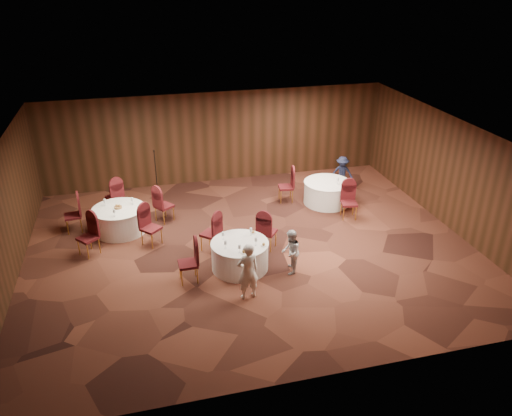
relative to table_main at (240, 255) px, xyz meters
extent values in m
plane|color=black|center=(0.51, 0.93, -0.38)|extent=(12.00, 12.00, 0.00)
plane|color=silver|center=(0.51, 0.93, 2.82)|extent=(12.00, 12.00, 0.00)
plane|color=black|center=(0.51, 5.93, 1.22)|extent=(12.00, 0.00, 12.00)
plane|color=black|center=(0.51, -4.07, 1.22)|extent=(12.00, 0.00, 12.00)
plane|color=black|center=(-5.49, 0.93, 1.22)|extent=(0.00, 10.00, 10.00)
plane|color=black|center=(6.51, 0.93, 1.22)|extent=(0.00, 10.00, 10.00)
cylinder|color=white|center=(0.00, 0.00, -0.02)|extent=(1.44, 1.44, 0.72)
cylinder|color=white|center=(0.00, 0.00, 0.35)|extent=(1.47, 1.47, 0.03)
cylinder|color=white|center=(-2.96, 2.80, -0.02)|extent=(1.48, 1.48, 0.72)
cylinder|color=white|center=(-2.96, 2.80, 0.35)|extent=(1.51, 1.51, 0.03)
cylinder|color=white|center=(3.60, 3.13, -0.02)|extent=(1.49, 1.49, 0.72)
cylinder|color=white|center=(3.60, 3.13, 0.35)|extent=(1.52, 1.52, 0.03)
cylinder|color=silver|center=(0.37, 0.31, 0.37)|extent=(0.06, 0.06, 0.01)
cylinder|color=silver|center=(0.37, 0.31, 0.43)|extent=(0.01, 0.01, 0.11)
cone|color=silver|center=(0.37, 0.31, 0.53)|extent=(0.08, 0.08, 0.10)
cylinder|color=silver|center=(-0.10, -0.45, 0.37)|extent=(0.06, 0.06, 0.01)
cylinder|color=silver|center=(-0.10, -0.45, 0.43)|extent=(0.01, 0.01, 0.11)
cone|color=silver|center=(-0.10, -0.45, 0.53)|extent=(0.08, 0.08, 0.10)
cylinder|color=silver|center=(-0.39, -0.18, 0.37)|extent=(0.06, 0.06, 0.01)
cylinder|color=silver|center=(-0.39, -0.18, 0.43)|extent=(0.01, 0.01, 0.11)
cone|color=silver|center=(-0.39, -0.18, 0.53)|extent=(0.08, 0.08, 0.10)
cylinder|color=silver|center=(0.37, -0.21, 0.37)|extent=(0.06, 0.06, 0.01)
cylinder|color=silver|center=(0.37, -0.21, 0.43)|extent=(0.01, 0.01, 0.11)
cone|color=silver|center=(0.37, -0.21, 0.53)|extent=(0.08, 0.08, 0.10)
cylinder|color=silver|center=(-0.37, 0.27, 0.37)|extent=(0.06, 0.06, 0.01)
cylinder|color=silver|center=(-0.37, 0.27, 0.43)|extent=(0.01, 0.01, 0.11)
cone|color=silver|center=(-0.37, 0.27, 0.53)|extent=(0.08, 0.08, 0.10)
cylinder|color=white|center=(-0.01, -0.50, 0.37)|extent=(0.15, 0.15, 0.01)
sphere|color=#9E6B33|center=(-0.01, -0.50, 0.41)|extent=(0.08, 0.08, 0.08)
cylinder|color=white|center=(0.55, -0.29, 0.37)|extent=(0.15, 0.15, 0.01)
sphere|color=#9E6B33|center=(0.55, -0.29, 0.41)|extent=(0.08, 0.08, 0.08)
cylinder|color=white|center=(0.45, 0.39, 0.37)|extent=(0.15, 0.15, 0.01)
sphere|color=#9E6B33|center=(0.45, 0.39, 0.41)|extent=(0.08, 0.08, 0.08)
cylinder|color=silver|center=(-2.55, 2.96, 0.37)|extent=(0.06, 0.06, 0.01)
cylinder|color=silver|center=(-2.55, 2.96, 0.43)|extent=(0.01, 0.01, 0.11)
cone|color=silver|center=(-2.55, 2.96, 0.53)|extent=(0.08, 0.08, 0.10)
cylinder|color=silver|center=(-3.32, 3.05, 0.37)|extent=(0.06, 0.06, 0.01)
cylinder|color=silver|center=(-3.32, 3.05, 0.43)|extent=(0.01, 0.01, 0.11)
cone|color=silver|center=(-3.32, 3.05, 0.53)|extent=(0.08, 0.08, 0.10)
cylinder|color=silver|center=(-3.05, 2.31, 0.37)|extent=(0.06, 0.06, 0.01)
cylinder|color=silver|center=(-3.05, 2.31, 0.43)|extent=(0.01, 0.01, 0.11)
cone|color=silver|center=(-3.05, 2.31, 0.53)|extent=(0.08, 0.08, 0.10)
cylinder|color=brown|center=(-2.96, 2.80, 0.39)|extent=(0.22, 0.22, 0.06)
sphere|color=#9E6B33|center=(-2.99, 2.82, 0.45)|extent=(0.07, 0.07, 0.07)
sphere|color=#9E6B33|center=(-2.92, 2.78, 0.45)|extent=(0.07, 0.07, 0.07)
cylinder|color=silver|center=(3.85, 2.90, 0.37)|extent=(0.06, 0.06, 0.01)
cylinder|color=silver|center=(3.85, 2.90, 0.43)|extent=(0.01, 0.01, 0.11)
cone|color=silver|center=(3.85, 2.90, 0.53)|extent=(0.08, 0.08, 0.10)
cylinder|color=black|center=(-1.74, 4.76, -0.37)|extent=(0.24, 0.24, 0.02)
cylinder|color=black|center=(-1.74, 4.76, 0.49)|extent=(0.02, 0.02, 1.69)
cylinder|color=black|center=(-1.74, 4.81, 1.30)|extent=(0.04, 0.12, 0.04)
imported|color=white|center=(-0.09, -1.28, 0.34)|extent=(0.57, 0.42, 1.43)
imported|color=#BCBDC1|center=(1.19, -0.50, 0.22)|extent=(0.62, 0.70, 1.18)
imported|color=black|center=(4.49, 4.04, 0.22)|extent=(0.89, 0.78, 1.20)
camera|label=1|loc=(-2.27, -10.66, 6.66)|focal=35.00mm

